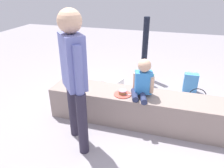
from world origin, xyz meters
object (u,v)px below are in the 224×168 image
object	(u,v)px
child_seated	(143,81)
cake_box_white	(113,82)
adult_standing	(74,71)
cake_plate	(123,93)
gift_bag	(190,83)
handbag_black_leather	(196,102)
water_bottle_near_gift	(153,81)

from	to	relation	value
child_seated	cake_box_white	size ratio (longest dim) A/B	1.60
child_seated	adult_standing	bearing A→B (deg)	-137.98
cake_plate	cake_box_white	distance (m)	1.21
gift_bag	handbag_black_leather	world-z (taller)	gift_bag
gift_bag	adult_standing	bearing A→B (deg)	-126.69
child_seated	cake_box_white	distance (m)	1.35
child_seated	adult_standing	world-z (taller)	adult_standing
child_seated	water_bottle_near_gift	world-z (taller)	child_seated
child_seated	cake_plate	world-z (taller)	child_seated
cake_plate	water_bottle_near_gift	size ratio (longest dim) A/B	0.96
handbag_black_leather	adult_standing	bearing A→B (deg)	-138.83
gift_bag	cake_box_white	size ratio (longest dim) A/B	1.25
water_bottle_near_gift	handbag_black_leather	distance (m)	0.92
gift_bag	cake_box_white	world-z (taller)	gift_bag
adult_standing	gift_bag	xyz separation A→B (m)	(1.30, 1.74, -0.75)
adult_standing	cake_plate	bearing A→B (deg)	53.38
water_bottle_near_gift	handbag_black_leather	bearing A→B (deg)	-38.74
cake_plate	water_bottle_near_gift	world-z (taller)	cake_plate
cake_plate	handbag_black_leather	bearing A→B (deg)	34.49
handbag_black_leather	child_seated	bearing A→B (deg)	-139.58
cake_plate	gift_bag	distance (m)	1.54
child_seated	cake_plate	xyz separation A→B (m)	(-0.24, -0.04, -0.19)
adult_standing	handbag_black_leather	size ratio (longest dim) A/B	4.49
gift_bag	cake_box_white	bearing A→B (deg)	-173.54
gift_bag	water_bottle_near_gift	bearing A→B (deg)	177.06
adult_standing	water_bottle_near_gift	distance (m)	2.06
gift_bag	handbag_black_leather	bearing A→B (deg)	-82.17
adult_standing	gift_bag	distance (m)	2.29
child_seated	gift_bag	size ratio (longest dim) A/B	1.28
child_seated	handbag_black_leather	bearing A→B (deg)	40.42
child_seated	cake_plate	distance (m)	0.31
cake_box_white	handbag_black_leather	bearing A→B (deg)	-15.27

